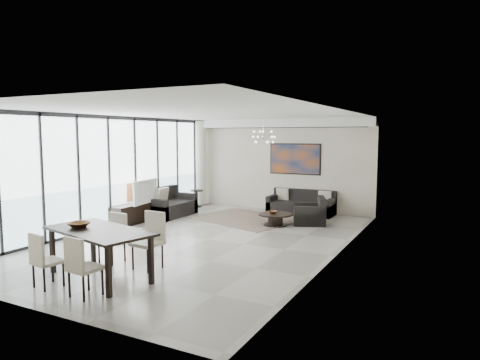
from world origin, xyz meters
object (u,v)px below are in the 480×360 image
Objects in this scene: dining_table at (99,235)px; television at (142,192)px; coffee_table at (275,219)px; tv_console at (136,213)px; sofa_main at (301,206)px.

television is at bearing 121.50° from dining_table.
dining_table is at bearing -100.81° from coffee_table.
television is at bearing -158.85° from coffee_table.
tv_console is at bearing 100.10° from television.
dining_table is at bearing -98.45° from sofa_main.
dining_table reaches higher than tv_console.
tv_console is at bearing -137.93° from sofa_main.
sofa_main is at bearing 42.07° from tv_console.
coffee_table is 5.38m from dining_table.
television is (-3.41, -1.32, 0.68)m from coffee_table.
tv_console is (-3.57, -1.37, 0.09)m from coffee_table.
dining_table is (-1.00, -5.26, 0.57)m from coffee_table.
television reaches higher than sofa_main.
tv_console is (-3.64, -3.28, 0.02)m from sofa_main.
tv_console is 1.51× the size of television.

